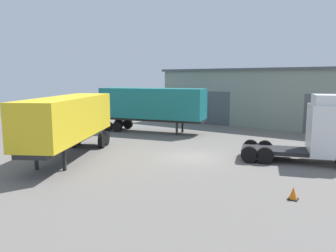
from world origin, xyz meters
TOP-DOWN VIEW (x-y plane):
  - ground_plane at (0.00, 0.00)m, footprint 60.00×60.00m
  - warehouse_building at (0.00, 18.36)m, footprint 24.36×9.24m
  - tractor_unit_white at (7.03, 3.04)m, footprint 6.69×4.34m
  - container_trailer_blue at (-8.09, 6.36)m, footprint 10.15×4.74m
  - container_trailer_black at (-6.27, -4.50)m, footprint 6.97×9.89m
  - traffic_cone at (7.21, -4.02)m, footprint 0.40×0.40m

SIDE VIEW (x-z plane):
  - ground_plane at x=0.00m, z-range 0.00..0.00m
  - traffic_cone at x=7.21m, z-range -0.02..0.53m
  - tractor_unit_white at x=7.03m, z-range -0.12..3.95m
  - container_trailer_black at x=-6.27m, z-range 0.55..4.41m
  - container_trailer_blue at x=-8.09m, z-range 0.55..4.64m
  - warehouse_building at x=0.00m, z-range 0.01..6.01m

